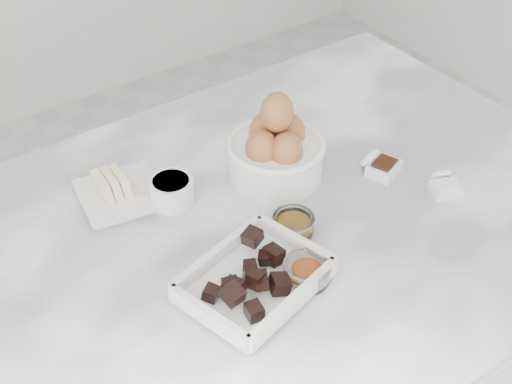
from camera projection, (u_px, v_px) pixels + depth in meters
marble_slab at (257, 235)px, 1.15m from camera, size 1.20×0.80×0.04m
chocolate_dish at (254, 277)px, 1.02m from camera, size 0.24×0.20×0.05m
butter_plate at (119, 191)px, 1.18m from camera, size 0.15×0.15×0.06m
sugar_ramekin at (172, 190)px, 1.17m from camera, size 0.07×0.07×0.04m
egg_bowl at (276, 149)px, 1.21m from camera, size 0.17×0.17×0.16m
honey_bowl at (293, 223)px, 1.12m from camera, size 0.07×0.07×0.03m
zest_bowl at (307, 271)px, 1.03m from camera, size 0.07×0.07×0.03m
vanilla_spoon at (380, 165)px, 1.23m from camera, size 0.07×0.08×0.04m
salt_spoon at (445, 185)px, 1.20m from camera, size 0.06×0.07×0.04m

